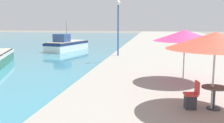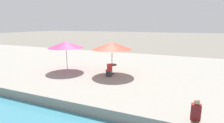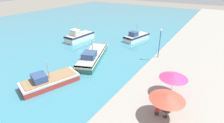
{
  "view_description": "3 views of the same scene",
  "coord_description": "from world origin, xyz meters",
  "px_view_note": "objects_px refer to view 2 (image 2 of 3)",
  "views": [
    {
      "loc": [
        3.56,
        3.59,
        3.35
      ],
      "look_at": [
        1.5,
        16.01,
        1.37
      ],
      "focal_mm": 40.0,
      "sensor_mm": 36.0,
      "label": 1
    },
    {
      "loc": [
        -6.62,
        6.55,
        4.33
      ],
      "look_at": [
        5.46,
        11.72,
        1.57
      ],
      "focal_mm": 28.0,
      "sensor_mm": 36.0,
      "label": 2
    },
    {
      "loc": [
        7.86,
        -1.01,
        11.86
      ],
      "look_at": [
        -4.0,
        18.0,
        1.17
      ],
      "focal_mm": 28.0,
      "sensor_mm": 36.0,
      "label": 3
    }
  ],
  "objects_px": {
    "cafe_umbrella_pink": "(112,46)",
    "person_at_quay": "(196,113)",
    "cafe_table": "(112,67)",
    "cafe_chair_left": "(109,72)",
    "cafe_umbrella_white": "(66,45)"
  },
  "relations": [
    {
      "from": "cafe_chair_left",
      "to": "person_at_quay",
      "type": "bearing_deg",
      "value": 134.85
    },
    {
      "from": "cafe_table",
      "to": "cafe_chair_left",
      "type": "xyz_separation_m",
      "value": [
        -0.72,
        -0.08,
        -0.21
      ]
    },
    {
      "from": "cafe_umbrella_white",
      "to": "cafe_chair_left",
      "type": "distance_m",
      "value": 4.35
    },
    {
      "from": "cafe_umbrella_pink",
      "to": "cafe_chair_left",
      "type": "height_order",
      "value": "cafe_umbrella_pink"
    },
    {
      "from": "cafe_umbrella_pink",
      "to": "person_at_quay",
      "type": "xyz_separation_m",
      "value": [
        -5.18,
        -5.71,
        -1.77
      ]
    },
    {
      "from": "cafe_table",
      "to": "cafe_umbrella_white",
      "type": "bearing_deg",
      "value": 97.79
    },
    {
      "from": "cafe_umbrella_pink",
      "to": "cafe_chair_left",
      "type": "bearing_deg",
      "value": -177.66
    },
    {
      "from": "cafe_chair_left",
      "to": "cafe_table",
      "type": "bearing_deg",
      "value": -90.0
    },
    {
      "from": "cafe_table",
      "to": "cafe_chair_left",
      "type": "distance_m",
      "value": 0.75
    },
    {
      "from": "cafe_chair_left",
      "to": "cafe_umbrella_white",
      "type": "bearing_deg",
      "value": -9.38
    },
    {
      "from": "cafe_table",
      "to": "person_at_quay",
      "type": "height_order",
      "value": "person_at_quay"
    },
    {
      "from": "cafe_chair_left",
      "to": "person_at_quay",
      "type": "relative_size",
      "value": 0.89
    },
    {
      "from": "cafe_umbrella_pink",
      "to": "person_at_quay",
      "type": "bearing_deg",
      "value": -132.2
    },
    {
      "from": "cafe_umbrella_white",
      "to": "cafe_table",
      "type": "height_order",
      "value": "cafe_umbrella_white"
    },
    {
      "from": "cafe_umbrella_white",
      "to": "person_at_quay",
      "type": "relative_size",
      "value": 2.89
    }
  ]
}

